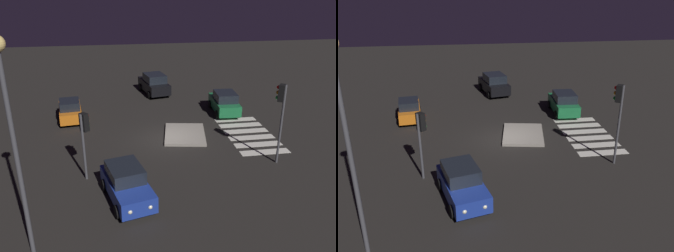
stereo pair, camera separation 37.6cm
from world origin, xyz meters
The scene contains 10 objects.
ground_plane centered at (0.00, 0.00, 0.00)m, with size 80.00×80.00×0.00m, color black.
traffic_island centered at (0.52, -1.28, 0.09)m, with size 4.12×3.37×0.18m.
car_blue centered at (-6.74, 3.12, 0.87)m, with size 4.30×2.65×1.76m.
car_orange centered at (4.82, 6.89, 0.81)m, with size 3.94×2.16×1.65m.
car_black centered at (10.83, -0.37, 0.96)m, with size 4.71×2.77×1.95m.
car_green centered at (4.56, -5.37, 0.88)m, with size 4.21×2.12×1.80m.
traffic_light_south centered at (-4.18, -5.77, 3.61)m, with size 0.54×0.53×4.78m.
traffic_light_west centered at (-4.35, 5.10, 2.85)m, with size 0.54×0.53×3.76m.
street_lamp centered at (-9.98, 6.99, 5.72)m, with size 0.56×0.56×8.52m.
crosswalk_near centered at (0.00, -5.77, 0.01)m, with size 6.45×3.20×0.02m.
Camera 2 is at (-21.93, 3.08, 10.05)m, focal length 38.02 mm.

